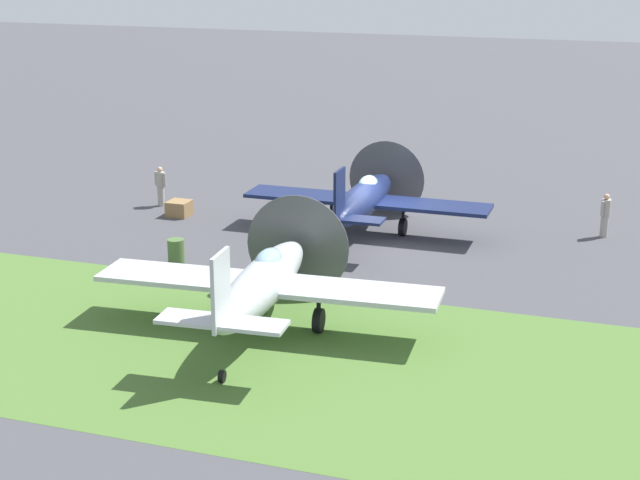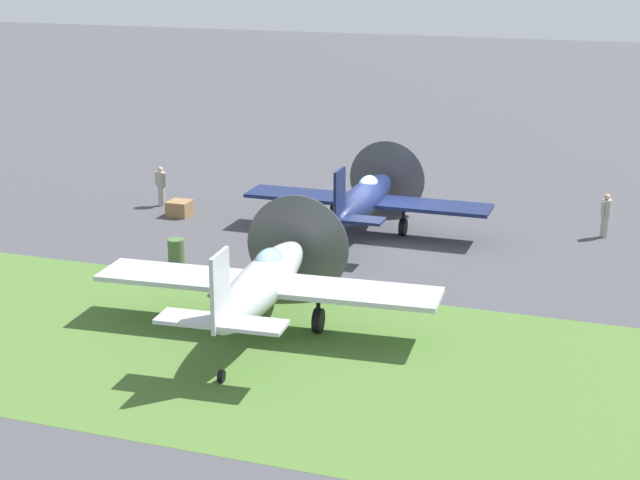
% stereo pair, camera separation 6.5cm
% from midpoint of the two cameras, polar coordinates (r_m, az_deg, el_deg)
% --- Properties ---
extents(ground_plane, '(160.00, 160.00, 0.00)m').
position_cam_midpoint_polar(ground_plane, '(37.95, 3.67, -0.02)').
color(ground_plane, '#424247').
extents(grass_verge, '(120.00, 11.00, 0.01)m').
position_cam_midpoint_polar(grass_verge, '(27.61, -2.77, -6.78)').
color(grass_verge, '#476B2D').
rests_on(grass_verge, ground).
extents(airplane_lead, '(9.73, 7.75, 3.49)m').
position_cam_midpoint_polar(airplane_lead, '(38.27, 2.55, 2.42)').
color(airplane_lead, '#141E47').
rests_on(airplane_lead, ground).
extents(airplane_wingman, '(10.42, 8.24, 3.71)m').
position_cam_midpoint_polar(airplane_wingman, '(28.79, -3.34, -2.44)').
color(airplane_wingman, '#B2B7BC').
rests_on(airplane_wingman, ground).
extents(ground_crew_chief, '(0.38, 0.58, 1.73)m').
position_cam_midpoint_polar(ground_crew_chief, '(39.63, 16.15, 1.44)').
color(ground_crew_chief, '#9E998E').
rests_on(ground_crew_chief, ground).
extents(ground_crew_mechanic, '(0.61, 0.38, 1.73)m').
position_cam_midpoint_polar(ground_crew_mechanic, '(43.08, -9.27, 3.14)').
color(ground_crew_mechanic, '#9E998E').
rests_on(ground_crew_mechanic, ground).
extents(fuel_drum, '(0.60, 0.60, 0.90)m').
position_cam_midpoint_polar(fuel_drum, '(35.46, -8.39, -0.66)').
color(fuel_drum, '#476633').
rests_on(fuel_drum, ground).
extents(supply_crate, '(0.90, 0.90, 0.64)m').
position_cam_midpoint_polar(supply_crate, '(41.54, -8.20, 1.82)').
color(supply_crate, olive).
rests_on(supply_crate, ground).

